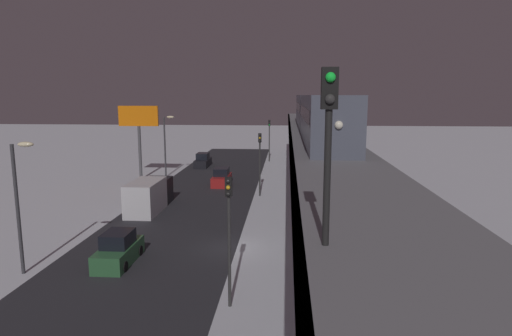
{
  "coord_description": "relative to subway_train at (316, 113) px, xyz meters",
  "views": [
    {
      "loc": [
        -3.81,
        27.76,
        10.16
      ],
      "look_at": [
        -0.17,
        -23.6,
        1.52
      ],
      "focal_mm": 30.57,
      "sensor_mm": 36.0,
      "label": 1
    }
  ],
  "objects": [
    {
      "name": "sedan_black_2",
      "position": [
        14.67,
        -19.82,
        -7.74
      ],
      "size": [
        1.8,
        4.78,
        1.97
      ],
      "color": "black",
      "rests_on": "ground_plane"
    },
    {
      "name": "sedan_green",
      "position": [
        12.87,
        16.54,
        -7.75
      ],
      "size": [
        1.91,
        4.3,
        1.97
      ],
      "color": "#2D6038",
      "rests_on": "ground_plane"
    },
    {
      "name": "commercial_billboard",
      "position": [
        20.38,
        -9.81,
        -1.71
      ],
      "size": [
        4.8,
        0.36,
        8.9
      ],
      "color": "#4C4C51",
      "rests_on": "ground_plane"
    },
    {
      "name": "sedan_red",
      "position": [
        10.07,
        -7.19,
        -7.74
      ],
      "size": [
        1.8,
        4.52,
        1.97
      ],
      "rotation": [
        0.0,
        0.0,
        3.14
      ],
      "color": "#A51E1E",
      "rests_on": "ground_plane"
    },
    {
      "name": "street_lamp_near",
      "position": [
        17.54,
        18.5,
        -3.72
      ],
      "size": [
        1.35,
        0.44,
        7.65
      ],
      "color": "#38383D",
      "rests_on": "ground_plane"
    },
    {
      "name": "ground_plane",
      "position": [
        6.5,
        13.5,
        -8.54
      ],
      "size": [
        240.0,
        240.0,
        0.0
      ],
      "primitive_type": "plane",
      "color": "silver"
    },
    {
      "name": "street_lamp_far",
      "position": [
        17.54,
        -11.5,
        -3.72
      ],
      "size": [
        1.35,
        0.44,
        7.65
      ],
      "color": "#38383D",
      "rests_on": "ground_plane"
    },
    {
      "name": "elevated_railway",
      "position": [
        0.09,
        13.5,
        -2.69
      ],
      "size": [
        5.0,
        108.57,
        6.76
      ],
      "color": "slate",
      "rests_on": "ground_plane"
    },
    {
      "name": "box_truck",
      "position": [
        14.87,
        4.15,
        -7.19
      ],
      "size": [
        2.4,
        7.4,
        2.8
      ],
      "color": "black",
      "rests_on": "ground_plane"
    },
    {
      "name": "traffic_light_far",
      "position": [
        5.37,
        -25.5,
        -4.34
      ],
      "size": [
        0.32,
        0.44,
        6.4
      ],
      "color": "#2D2D2D",
      "rests_on": "ground_plane"
    },
    {
      "name": "traffic_light_near",
      "position": [
        5.37,
        21.6,
        -4.34
      ],
      "size": [
        0.32,
        0.44,
        6.4
      ],
      "color": "#2D2D2D",
      "rests_on": "ground_plane"
    },
    {
      "name": "subway_train",
      "position": [
        0.0,
        0.0,
        0.0
      ],
      "size": [
        2.94,
        36.87,
        3.4
      ],
      "color": "#4C5160",
      "rests_on": "elevated_railway"
    },
    {
      "name": "traffic_light_mid",
      "position": [
        5.37,
        -1.95,
        -4.34
      ],
      "size": [
        0.32,
        0.44,
        6.4
      ],
      "color": "#2D2D2D",
      "rests_on": "ground_plane"
    },
    {
      "name": "avenue_asphalt",
      "position": [
        11.47,
        13.5,
        -8.53
      ],
      "size": [
        11.0,
        108.57,
        0.01
      ],
      "primitive_type": "cube",
      "color": "#28282D",
      "rests_on": "ground_plane"
    },
    {
      "name": "rail_signal",
      "position": [
        1.78,
        31.6,
        0.95
      ],
      "size": [
        0.36,
        0.41,
        4.0
      ],
      "color": "black",
      "rests_on": "elevated_railway"
    }
  ]
}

